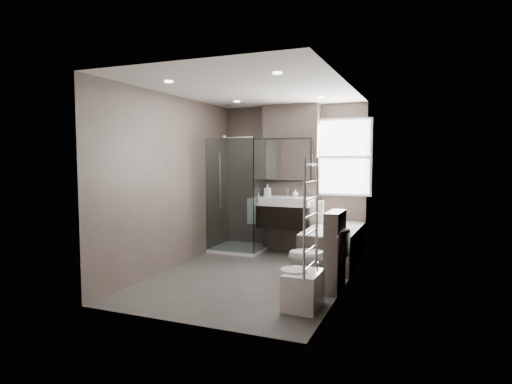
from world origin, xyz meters
The scene contains 15 objects.
room centered at (0.00, 0.00, 1.30)m, with size 2.70×3.90×2.70m.
vanity_pier centered at (0.00, 1.77, 1.30)m, with size 1.00×0.25×2.60m, color #4E443D.
vanity centered at (0.00, 1.43, 0.74)m, with size 0.95×0.47×0.66m.
mirror_cabinet centered at (0.00, 1.61, 1.63)m, with size 0.86×0.08×0.76m.
towel_left centered at (-0.56, 1.40, 0.72)m, with size 0.24×0.06×0.44m, color silver.
towel_right centered at (0.56, 1.40, 0.72)m, with size 0.24×0.06×0.44m, color silver.
shower_enclosure centered at (-0.75, 1.35, 0.49)m, with size 0.90×0.90×2.00m.
bathtub centered at (0.92, 1.10, 0.32)m, with size 0.75×1.60×0.57m.
window centered at (0.90, 1.88, 1.68)m, with size 0.98×0.06×1.33m.
toilet centered at (0.97, -0.26, 0.39)m, with size 0.44×0.76×0.78m, color white.
cistern_box centered at (1.21, -0.25, 0.50)m, with size 0.19×0.55×1.00m.
bidet centered at (1.01, -1.02, 0.22)m, with size 0.44×0.51×0.53m.
towel_radiator centered at (1.25, -1.60, 1.12)m, with size 0.03×0.49×1.10m.
soap_bottle_a centered at (-0.31, 1.42, 1.10)m, with size 0.09×0.09×0.20m, color white.
soap_bottle_b centered at (0.16, 1.49, 1.06)m, with size 0.10×0.10×0.13m, color white.
Camera 1 is at (2.27, -5.51, 1.67)m, focal length 30.00 mm.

